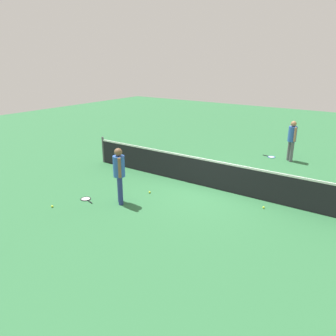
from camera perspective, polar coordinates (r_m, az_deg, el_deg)
The scene contains 9 objects.
ground_plane at distance 11.12m, azimuth 7.35°, elevation -3.39°, with size 40.00×40.00×0.00m, color #2D6B3D.
court_net at distance 10.95m, azimuth 7.45°, elevation -0.95°, with size 10.09×0.09×1.07m.
player_near_side at distance 9.63m, azimuth -8.48°, elevation -0.55°, with size 0.48×0.48×1.70m.
player_far_side at distance 14.55m, azimuth 20.74°, elevation 4.97°, with size 0.48×0.48×1.70m.
tennis_racket_near_player at distance 10.44m, azimuth -14.04°, elevation -5.26°, with size 0.61×0.39×0.03m.
tennis_racket_far_player at distance 15.09m, azimuth 17.43°, elevation 1.86°, with size 0.61×0.38×0.03m.
tennis_ball_near_player at distance 10.18m, azimuth -19.46°, elevation -6.30°, with size 0.07×0.07×0.07m, color #C6E033.
tennis_ball_by_net at distance 10.59m, azimuth -3.21°, elevation -4.22°, with size 0.07×0.07×0.07m, color #C6E033.
tennis_ball_midcourt at distance 9.93m, azimuth 16.27°, elevation -6.59°, with size 0.07×0.07×0.07m, color #C6E033.
Camera 1 is at (4.70, -9.20, 4.13)m, focal length 35.10 mm.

